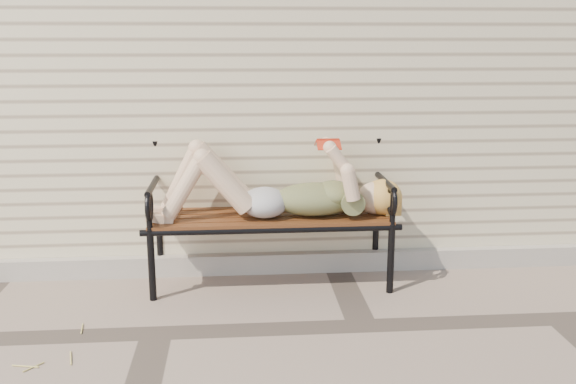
{
  "coord_description": "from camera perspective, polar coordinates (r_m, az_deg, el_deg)",
  "views": [
    {
      "loc": [
        0.5,
        -3.58,
        1.72
      ],
      "look_at": [
        0.84,
        0.59,
        0.71
      ],
      "focal_mm": 40.0,
      "sensor_mm": 36.0,
      "label": 1
    }
  ],
  "objects": [
    {
      "name": "house_wall",
      "position": [
        6.61,
        -9.16,
        11.47
      ],
      "size": [
        8.0,
        4.0,
        3.0
      ],
      "primitive_type": "cube",
      "color": "beige",
      "rests_on": "ground"
    },
    {
      "name": "garden_bench",
      "position": [
        4.58,
        -1.64,
        0.26
      ],
      "size": [
        1.84,
        0.73,
        1.19
      ],
      "color": "black",
      "rests_on": "ground"
    },
    {
      "name": "ground",
      "position": [
        4.01,
        -11.61,
        -12.19
      ],
      "size": [
        80.0,
        80.0,
        0.0
      ],
      "primitive_type": "plane",
      "color": "gray",
      "rests_on": "ground"
    },
    {
      "name": "foundation_strip",
      "position": [
        4.87,
        -10.32,
        -6.45
      ],
      "size": [
        8.0,
        0.1,
        0.15
      ],
      "primitive_type": "cube",
      "color": "#A8A297",
      "rests_on": "ground"
    },
    {
      "name": "reading_woman",
      "position": [
        4.43,
        -1.35,
        0.34
      ],
      "size": [
        1.74,
        0.39,
        0.55
      ],
      "color": "#0A344A",
      "rests_on": "ground"
    }
  ]
}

